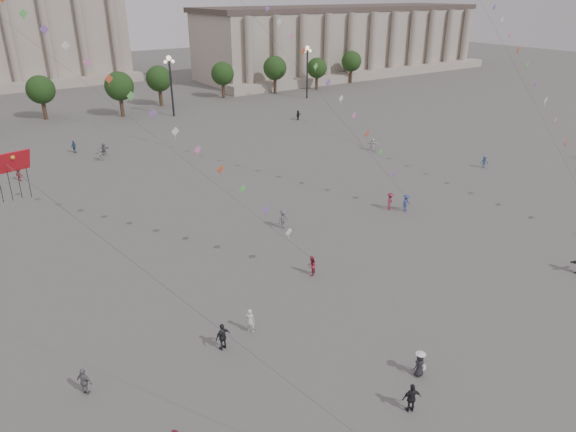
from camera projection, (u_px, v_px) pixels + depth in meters
ground at (384, 350)px, 32.83m from camera, size 360.00×360.00×0.00m
hall_east at (345, 41)px, 138.98m from camera, size 84.00×26.22×17.20m
hall_central at (15, 20)px, 124.75m from camera, size 48.30×34.30×35.50m
tree_row at (73, 88)px, 89.61m from camera, size 137.12×5.12×8.00m
lamp_post_mid_east at (170, 75)px, 90.48m from camera, size 2.00×0.90×10.65m
lamp_post_far_east at (307, 62)px, 105.91m from camera, size 2.00×0.90×10.65m
person_crowd_0 at (74, 147)px, 72.18m from camera, size 1.07×0.97×1.74m
person_crowd_4 at (101, 155)px, 68.96m from camera, size 1.28×1.50×1.63m
person_crowd_6 at (283, 219)px, 49.27m from camera, size 1.38×0.98×1.94m
person_crowd_7 at (372, 144)px, 73.28m from camera, size 1.53×1.56×1.78m
person_crowd_8 at (390, 201)px, 53.54m from camera, size 1.36×1.19×1.83m
person_crowd_9 at (298, 115)px, 90.47m from camera, size 1.64×1.15×1.70m
person_crowd_12 at (104, 149)px, 71.16m from camera, size 1.63×0.72×1.70m
person_crowd_13 at (250, 321)px, 34.28m from camera, size 0.76×0.77×1.79m
person_crowd_14 at (484, 162)px, 66.09m from camera, size 1.16×1.07×1.57m
person_crowd_17 at (19, 174)px, 61.65m from camera, size 1.10×1.18×1.60m
tourist_1 at (412, 398)px, 27.77m from camera, size 1.15×0.82×1.82m
tourist_3 at (84, 382)px, 29.00m from camera, size 0.91×1.06×1.71m
tourist_4 at (223, 337)px, 32.62m from camera, size 1.16×0.63×1.88m
kite_flyer_0 at (312, 266)px, 41.18m from camera, size 1.04×1.02×1.69m
kite_flyer_1 at (406, 203)px, 53.09m from camera, size 1.30×0.89×1.87m
hat_person at (420, 364)px, 30.40m from camera, size 0.76×0.60×1.69m
dragon_kite at (14, 181)px, 23.48m from camera, size 7.01×8.81×23.79m
kite_train_east at (490, 6)px, 62.49m from camera, size 20.82×41.75×57.93m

